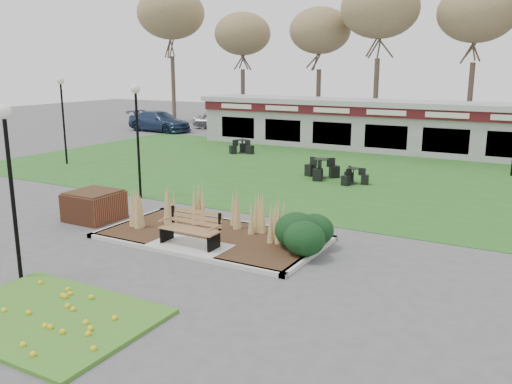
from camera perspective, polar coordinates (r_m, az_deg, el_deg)
The scene contains 17 objects.
ground at distance 14.77m, azimuth -7.30°, elevation -6.18°, with size 100.00×100.00×0.00m, color #515154.
lawn at distance 25.08m, azimuth 9.22°, elevation 1.84°, with size 34.00×16.00×0.02m, color #265D1D.
flower_bed at distance 11.67m, azimuth -21.16°, elevation -12.05°, with size 4.20×3.00×0.16m.
planting_bed at distance 15.06m, azimuth -0.35°, elevation -4.22°, with size 6.75×3.40×1.27m.
park_bench at distance 14.78m, azimuth -6.79°, elevation -3.75°, with size 1.70×0.66×0.93m.
brick_planter at distance 18.17m, azimuth -16.67°, elevation -1.37°, with size 1.50×1.50×0.95m.
food_pavilion at distance 32.39m, azimuth 14.25°, elevation 6.77°, with size 24.60×3.40×2.90m.
tree_backdrop at distance 40.17m, azimuth 18.03°, elevation 17.55°, with size 47.24×5.24×10.36m.
lamp_post_near_right at distance 13.19m, azimuth -24.65°, elevation 3.67°, with size 0.34×0.34×4.07m.
lamp_post_mid_left at distance 20.37m, azimuth -12.45°, elevation 7.84°, with size 0.35×0.35×4.23m.
lamp_post_far_left at distance 28.71m, azimuth -19.75°, elevation 8.99°, with size 0.36×0.36×4.32m.
bistro_set_a at distance 30.80m, azimuth -1.49°, elevation 4.59°, with size 1.29×1.42×0.76m.
bistro_set_b at distance 23.09m, azimuth 10.19°, elevation 1.41°, with size 1.20×1.22×0.67m.
bistro_set_c at distance 24.06m, azimuth 6.84°, elevation 2.15°, with size 1.58×1.52×0.85m.
car_silver at distance 42.92m, azimuth -3.94°, elevation 7.56°, with size 1.62×4.03×1.37m, color #AEAEB3.
car_black at distance 41.85m, azimuth -0.16°, elevation 7.53°, with size 1.58×4.53×1.49m, color black.
car_blue at distance 41.81m, azimuth -10.14°, elevation 7.34°, with size 2.12×5.22×1.51m, color navy.
Camera 1 is at (8.40, -11.13, 4.87)m, focal length 38.00 mm.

